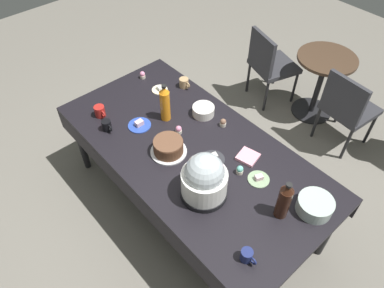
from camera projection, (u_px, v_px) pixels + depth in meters
name	position (u px, v px, depth m)	size (l,w,h in m)	color
ground	(192.00, 205.00, 3.27)	(9.00, 9.00, 0.00)	slate
potluck_table	(192.00, 154.00, 2.76)	(2.20, 1.10, 0.75)	black
frosted_layer_cake	(168.00, 147.00, 2.65)	(0.27, 0.27, 0.12)	silver
slow_cooker	(204.00, 179.00, 2.32)	(0.32, 0.32, 0.36)	black
glass_salad_bowl	(315.00, 205.00, 2.31)	(0.23, 0.23, 0.10)	#B2C6BC
ceramic_snack_bowl	(203.00, 111.00, 2.95)	(0.18, 0.18, 0.08)	silver
dessert_plate_cobalt	(139.00, 125.00, 2.88)	(0.18, 0.18, 0.05)	#2D4CB2
dessert_plate_cream	(160.00, 89.00, 3.19)	(0.14, 0.14, 0.04)	beige
dessert_plate_sage	(259.00, 179.00, 2.51)	(0.15, 0.15, 0.04)	#8CA87F
dessert_plate_charcoal	(213.00, 159.00, 2.63)	(0.18, 0.18, 0.05)	#2D2D33
cupcake_lemon	(179.00, 130.00, 2.81)	(0.05, 0.05, 0.07)	beige
cupcake_berry	(240.00, 170.00, 2.54)	(0.05, 0.05, 0.07)	beige
cupcake_rose	(142.00, 75.00, 3.30)	(0.05, 0.05, 0.07)	beige
cupcake_cocoa	(223.00, 123.00, 2.86)	(0.05, 0.05, 0.07)	beige
soda_bottle_orange_juice	(165.00, 104.00, 2.83)	(0.08, 0.08, 0.33)	orange
soda_bottle_cola	(284.00, 201.00, 2.22)	(0.09, 0.09, 0.32)	#33190F
coffee_mug_navy	(247.00, 256.00, 2.09)	(0.11, 0.07, 0.08)	navy
coffee_mug_red	(100.00, 111.00, 2.93)	(0.13, 0.09, 0.09)	#B2231E
coffee_mug_black	(107.00, 126.00, 2.82)	(0.11, 0.07, 0.09)	black
coffee_mug_tan	(184.00, 83.00, 3.20)	(0.12, 0.08, 0.08)	tan
paper_napkin_stack	(248.00, 157.00, 2.65)	(0.14, 0.14, 0.02)	pink
maroon_chair_left	(269.00, 63.00, 3.94)	(0.55, 0.55, 0.85)	#333338
maroon_chair_right	(347.00, 106.00, 3.44)	(0.48, 0.48, 0.85)	#333338
round_cafe_table	(322.00, 75.00, 3.76)	(0.60, 0.60, 0.72)	#473323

